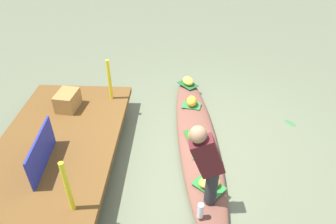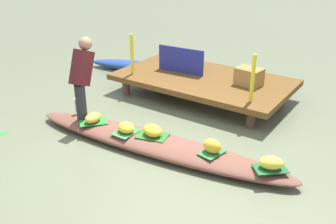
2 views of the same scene
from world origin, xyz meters
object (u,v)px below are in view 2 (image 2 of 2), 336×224
at_px(banana_bunch_2, 126,128).
at_px(banana_bunch_4, 153,131).
at_px(water_bottle, 77,105).
at_px(moored_boat, 144,67).
at_px(banana_bunch_3, 212,146).
at_px(banana_bunch_0, 271,163).
at_px(vendor_boat, 153,143).
at_px(banana_bunch_1, 93,118).
at_px(vendor_person, 82,74).
at_px(produce_crate, 249,77).
at_px(market_banner, 181,60).

relative_size(banana_bunch_2, banana_bunch_4, 0.87).
bearing_deg(water_bottle, moored_boat, 105.00).
bearing_deg(banana_bunch_3, banana_bunch_2, -171.71).
xyz_separation_m(banana_bunch_4, water_bottle, (-1.49, -0.01, 0.03)).
height_order(banana_bunch_0, water_bottle, water_bottle).
height_order(moored_boat, banana_bunch_4, banana_bunch_4).
bearing_deg(banana_bunch_3, banana_bunch_0, 4.71).
bearing_deg(vendor_boat, banana_bunch_1, -178.59).
bearing_deg(banana_bunch_2, banana_bunch_4, 19.21).
bearing_deg(vendor_boat, banana_bunch_2, -172.01).
height_order(banana_bunch_2, vendor_person, vendor_person).
bearing_deg(moored_boat, banana_bunch_0, -47.86).
relative_size(vendor_boat, water_bottle, 18.32).
bearing_deg(banana_bunch_2, produce_crate, 70.04).
relative_size(banana_bunch_1, market_banner, 0.31).
relative_size(banana_bunch_3, market_banner, 0.26).
height_order(vendor_boat, produce_crate, produce_crate).
distance_m(banana_bunch_0, banana_bunch_2, 2.07).
bearing_deg(vendor_person, banana_bunch_0, 3.64).
bearing_deg(banana_bunch_1, banana_bunch_4, 8.78).
height_order(moored_boat, produce_crate, produce_crate).
relative_size(water_bottle, produce_crate, 0.51).
bearing_deg(water_bottle, vendor_boat, -0.74).
xyz_separation_m(moored_boat, banana_bunch_0, (3.89, -2.53, 0.16)).
xyz_separation_m(vendor_boat, produce_crate, (0.44, 2.24, 0.44)).
xyz_separation_m(banana_bunch_3, market_banner, (-1.81, 2.06, 0.34)).
bearing_deg(water_bottle, banana_bunch_4, 0.55).
xyz_separation_m(vendor_boat, banana_bunch_1, (-1.04, -0.12, 0.17)).
height_order(banana_bunch_3, market_banner, market_banner).
bearing_deg(vendor_person, banana_bunch_4, 3.01).
distance_m(banana_bunch_1, market_banner, 2.30).
distance_m(banana_bunch_1, banana_bunch_3, 1.94).
height_order(vendor_boat, moored_boat, moored_boat).
bearing_deg(banana_bunch_2, banana_bunch_3, 8.29).
height_order(banana_bunch_4, vendor_person, vendor_person).
relative_size(water_bottle, market_banner, 0.23).
xyz_separation_m(vendor_boat, banana_bunch_0, (1.64, 0.15, 0.18)).
relative_size(banana_bunch_0, banana_bunch_3, 1.15).
distance_m(banana_bunch_0, banana_bunch_3, 0.77).
distance_m(vendor_boat, banana_bunch_3, 0.91).
bearing_deg(market_banner, produce_crate, -0.11).
height_order(banana_bunch_0, banana_bunch_4, banana_bunch_0).
relative_size(moored_boat, banana_bunch_2, 9.73).
relative_size(vendor_person, market_banner, 1.29).
distance_m(vendor_boat, market_banner, 2.40).
height_order(banana_bunch_4, water_bottle, water_bottle).
bearing_deg(banana_bunch_0, banana_bunch_4, -175.90).
bearing_deg(banana_bunch_1, banana_bunch_0, 5.87).
height_order(banana_bunch_4, produce_crate, produce_crate).
xyz_separation_m(banana_bunch_2, banana_bunch_3, (1.29, 0.19, 0.02)).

